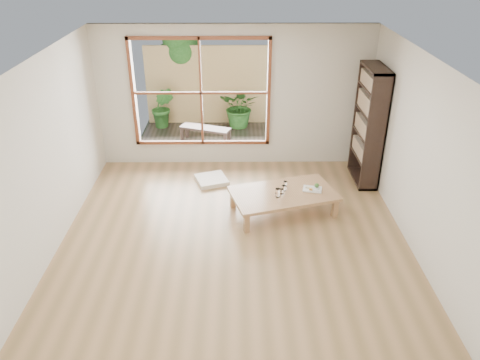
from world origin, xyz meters
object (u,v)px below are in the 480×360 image
Objects in this scene: bookshelf at (369,126)px; food_tray at (313,188)px; low_table at (283,195)px; garden_bench at (205,130)px.

bookshelf is 1.61m from food_tray.
low_table is at bearing -144.05° from bookshelf.
food_tray is at bearing -5.34° from low_table.
bookshelf is at bearing -8.77° from garden_bench.
food_tray is at bearing -34.47° from garden_bench.
garden_bench is at bearing 100.40° from low_table.
low_table is 2.03m from bookshelf.
food_tray is 0.30× the size of garden_bench.
food_tray reaches higher than low_table.
food_tray is (-1.06, -1.03, -0.65)m from bookshelf.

